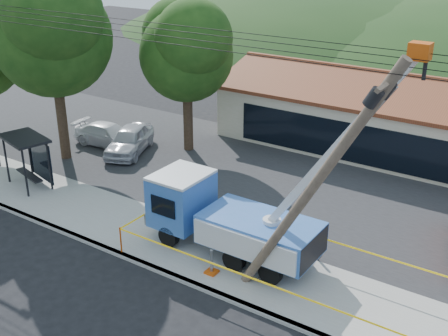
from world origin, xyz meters
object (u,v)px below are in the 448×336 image
utility_truck (228,217)px  leaning_pole (321,176)px  car_white (110,147)px  car_silver (131,154)px  bus_shelter (29,149)px

utility_truck → leaning_pole: bearing=-17.2°
car_white → leaning_pole: bearing=-119.0°
leaning_pole → car_silver: bearing=154.4°
car_white → utility_truck: bearing=-121.1°
utility_truck → car_white: utility_truck is taller
utility_truck → bus_shelter: utility_truck is taller
leaning_pole → car_silver: (-15.19, 7.29, -5.04)m
bus_shelter → car_silver: bearing=95.6°
utility_truck → car_silver: utility_truck is taller
car_silver → car_white: bearing=151.7°
leaning_pole → bus_shelter: leaning_pole is taller
utility_truck → bus_shelter: bearing=-179.0°
utility_truck → car_white: bearing=154.2°
leaning_pole → utility_truck: bearing=162.8°
car_white → bus_shelter: bearing=-177.3°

